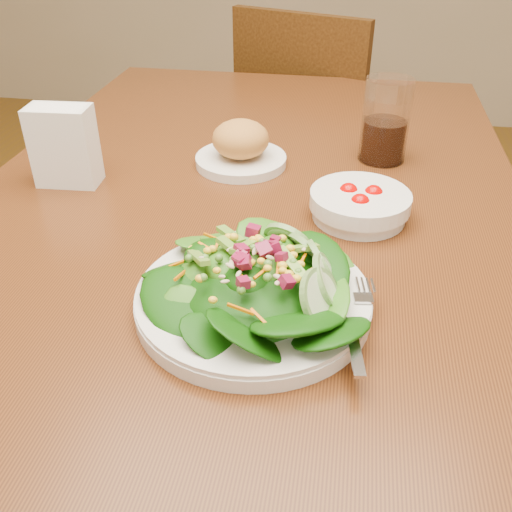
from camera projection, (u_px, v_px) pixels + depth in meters
name	position (u px, v px, depth m)	size (l,w,h in m)	color
ground_plane	(248.00, 484.00, 1.33)	(5.00, 5.00, 0.00)	brown
dining_table	(244.00, 251.00, 0.97)	(0.90, 1.40, 0.75)	#5B2D10
chair_far	(312.00, 149.00, 1.78)	(0.53, 0.53, 0.89)	#4B2D0D
salad_plate	(261.00, 288.00, 0.67)	(0.28, 0.28, 0.08)	white
bread_plate	(241.00, 147.00, 1.01)	(0.16, 0.16, 0.08)	white
tomato_bowl	(360.00, 205.00, 0.85)	(0.15, 0.15, 0.05)	white
drinking_glass	(385.00, 126.00, 1.01)	(0.08, 0.08, 0.15)	silver
napkin_holder	(64.00, 144.00, 0.93)	(0.10, 0.06, 0.13)	white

